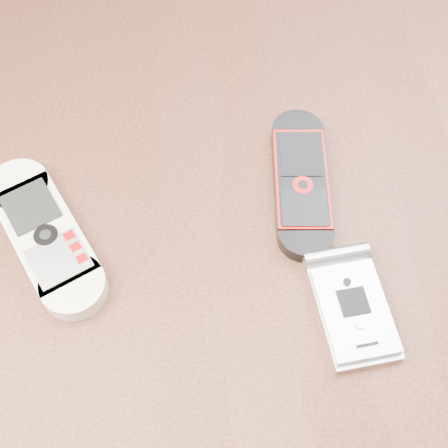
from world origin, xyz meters
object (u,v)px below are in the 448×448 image
table (219,283)px  motorola_razr (353,308)px  nokia_white (45,235)px  nokia_black_red (301,181)px

table → motorola_razr: 0.17m
nokia_white → motorola_razr: nokia_white is taller
motorola_razr → nokia_white: bearing=154.4°
table → nokia_white: bearing=-179.2°
nokia_white → table: bearing=-27.9°
table → motorola_razr: motorola_razr is taller
nokia_black_red → motorola_razr: 0.13m
nokia_white → nokia_black_red: (0.22, 0.04, -0.00)m
nokia_white → motorola_razr: (0.25, -0.08, -0.00)m
nokia_black_red → table: bearing=-148.1°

